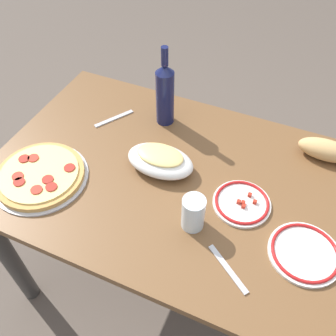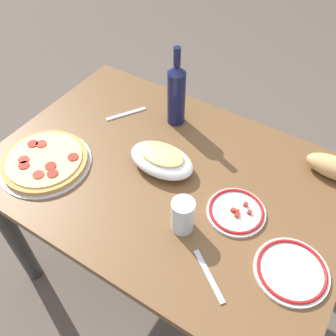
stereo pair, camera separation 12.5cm
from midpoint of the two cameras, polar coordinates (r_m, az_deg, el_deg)
The scene contains 11 objects.
ground_plane at distance 1.91m, azimuth 1.94°, elevation -16.04°, with size 8.00×8.00×0.00m, color brown.
dining_table at distance 1.38m, azimuth 2.60°, elevation -4.69°, with size 1.24×0.84×0.76m.
pepperoni_pizza at distance 1.35m, azimuth -16.17°, elevation 0.89°, with size 0.33×0.33×0.03m.
baked_pasta_dish at distance 1.26m, azimuth 1.82°, elevation 1.28°, with size 0.24×0.15×0.08m.
wine_bottle at distance 1.39m, azimuth 3.93°, elevation 11.38°, with size 0.07×0.07×0.32m.
water_glass at distance 1.10m, azimuth 5.59°, elevation -7.58°, with size 0.07×0.07×0.12m, color silver.
side_plate_near at distance 1.14m, azimuth 21.83°, elevation -14.86°, with size 0.21×0.21×0.02m.
side_plate_far at distance 1.20m, azimuth 13.58°, elevation -6.79°, with size 0.19×0.19×0.02m.
bread_loaf at distance 1.39m, azimuth 26.98°, elevation -0.13°, with size 0.20×0.08×0.07m, color tan.
fork_left at distance 1.08m, azimuth 9.84°, elevation -16.45°, with size 0.17×0.02×0.01m, color #B7B7BC.
fork_right at distance 1.50m, azimuth -4.19°, elevation 8.31°, with size 0.17×0.02×0.01m, color #B7B7BC.
Camera 2 is at (0.45, -0.71, 1.72)m, focal length 39.09 mm.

